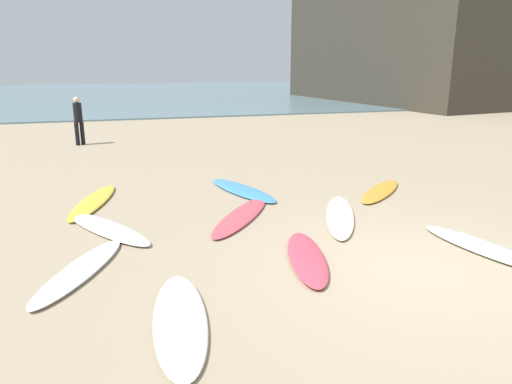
{
  "coord_description": "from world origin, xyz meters",
  "views": [
    {
      "loc": [
        -3.85,
        -5.1,
        2.75
      ],
      "look_at": [
        -1.28,
        3.46,
        0.3
      ],
      "focal_mm": 33.34,
      "sensor_mm": 36.0,
      "label": 1
    }
  ],
  "objects_px": {
    "surfboard_6": "(381,191)",
    "beachgoer_near": "(78,118)",
    "surfboard_1": "(80,270)",
    "surfboard_8": "(241,216)",
    "surfboard_3": "(481,247)",
    "surfboard_0": "(307,257)",
    "surfboard_5": "(242,190)",
    "surfboard_2": "(180,320)",
    "surfboard_4": "(93,202)",
    "surfboard_9": "(107,228)",
    "surfboard_7": "(340,216)"
  },
  "relations": [
    {
      "from": "surfboard_6",
      "to": "surfboard_9",
      "type": "height_order",
      "value": "surfboard_9"
    },
    {
      "from": "surfboard_3",
      "to": "beachgoer_near",
      "type": "relative_size",
      "value": 1.32
    },
    {
      "from": "surfboard_0",
      "to": "surfboard_8",
      "type": "xyz_separation_m",
      "value": [
        -0.41,
        2.13,
        -0.01
      ]
    },
    {
      "from": "surfboard_1",
      "to": "surfboard_5",
      "type": "height_order",
      "value": "surfboard_1"
    },
    {
      "from": "surfboard_1",
      "to": "surfboard_2",
      "type": "relative_size",
      "value": 1.01
    },
    {
      "from": "surfboard_0",
      "to": "surfboard_2",
      "type": "bearing_deg",
      "value": 45.24
    },
    {
      "from": "surfboard_4",
      "to": "surfboard_5",
      "type": "bearing_deg",
      "value": 15.55
    },
    {
      "from": "surfboard_2",
      "to": "surfboard_0",
      "type": "bearing_deg",
      "value": 36.74
    },
    {
      "from": "surfboard_1",
      "to": "surfboard_6",
      "type": "bearing_deg",
      "value": -132.06
    },
    {
      "from": "surfboard_2",
      "to": "surfboard_8",
      "type": "bearing_deg",
      "value": 70.5
    },
    {
      "from": "surfboard_3",
      "to": "surfboard_4",
      "type": "height_order",
      "value": "surfboard_3"
    },
    {
      "from": "surfboard_5",
      "to": "surfboard_6",
      "type": "bearing_deg",
      "value": 144.46
    },
    {
      "from": "surfboard_2",
      "to": "surfboard_8",
      "type": "relative_size",
      "value": 0.88
    },
    {
      "from": "surfboard_8",
      "to": "surfboard_7",
      "type": "bearing_deg",
      "value": -161.65
    },
    {
      "from": "surfboard_2",
      "to": "surfboard_4",
      "type": "bearing_deg",
      "value": 107.6
    },
    {
      "from": "surfboard_1",
      "to": "beachgoer_near",
      "type": "distance_m",
      "value": 10.94
    },
    {
      "from": "surfboard_4",
      "to": "surfboard_6",
      "type": "xyz_separation_m",
      "value": [
        5.97,
        -0.93,
        -0.0
      ]
    },
    {
      "from": "surfboard_4",
      "to": "surfboard_1",
      "type": "bearing_deg",
      "value": -75.65
    },
    {
      "from": "surfboard_0",
      "to": "surfboard_9",
      "type": "height_order",
      "value": "surfboard_0"
    },
    {
      "from": "surfboard_9",
      "to": "surfboard_8",
      "type": "bearing_deg",
      "value": 149.53
    },
    {
      "from": "surfboard_7",
      "to": "beachgoer_near",
      "type": "height_order",
      "value": "beachgoer_near"
    },
    {
      "from": "surfboard_9",
      "to": "beachgoer_near",
      "type": "xyz_separation_m",
      "value": [
        -0.9,
        9.25,
        0.86
      ]
    },
    {
      "from": "surfboard_0",
      "to": "surfboard_1",
      "type": "relative_size",
      "value": 0.89
    },
    {
      "from": "surfboard_5",
      "to": "beachgoer_near",
      "type": "bearing_deg",
      "value": -81.12
    },
    {
      "from": "surfboard_4",
      "to": "surfboard_9",
      "type": "height_order",
      "value": "surfboard_9"
    },
    {
      "from": "surfboard_9",
      "to": "surfboard_2",
      "type": "bearing_deg",
      "value": 72.37
    },
    {
      "from": "surfboard_2",
      "to": "beachgoer_near",
      "type": "height_order",
      "value": "beachgoer_near"
    },
    {
      "from": "surfboard_1",
      "to": "surfboard_8",
      "type": "bearing_deg",
      "value": -122.59
    },
    {
      "from": "surfboard_0",
      "to": "surfboard_5",
      "type": "relative_size",
      "value": 0.84
    },
    {
      "from": "surfboard_2",
      "to": "surfboard_5",
      "type": "xyz_separation_m",
      "value": [
        2.06,
        5.04,
        -0.0
      ]
    },
    {
      "from": "surfboard_3",
      "to": "surfboard_6",
      "type": "height_order",
      "value": "surfboard_3"
    },
    {
      "from": "surfboard_0",
      "to": "surfboard_2",
      "type": "xyz_separation_m",
      "value": [
        -1.98,
        -1.18,
        -0.0
      ]
    },
    {
      "from": "surfboard_1",
      "to": "surfboard_3",
      "type": "distance_m",
      "value": 5.86
    },
    {
      "from": "surfboard_2",
      "to": "surfboard_3",
      "type": "bearing_deg",
      "value": 15.63
    },
    {
      "from": "surfboard_0",
      "to": "surfboard_6",
      "type": "height_order",
      "value": "surfboard_0"
    },
    {
      "from": "surfboard_6",
      "to": "beachgoer_near",
      "type": "height_order",
      "value": "beachgoer_near"
    },
    {
      "from": "beachgoer_near",
      "to": "surfboard_3",
      "type": "bearing_deg",
      "value": 83.84
    },
    {
      "from": "surfboard_5",
      "to": "beachgoer_near",
      "type": "distance_m",
      "value": 8.43
    },
    {
      "from": "surfboard_2",
      "to": "surfboard_3",
      "type": "height_order",
      "value": "surfboard_3"
    },
    {
      "from": "surfboard_4",
      "to": "beachgoer_near",
      "type": "relative_size",
      "value": 1.59
    },
    {
      "from": "surfboard_3",
      "to": "surfboard_8",
      "type": "relative_size",
      "value": 0.85
    },
    {
      "from": "surfboard_5",
      "to": "surfboard_4",
      "type": "bearing_deg",
      "value": -17.53
    },
    {
      "from": "surfboard_1",
      "to": "surfboard_5",
      "type": "relative_size",
      "value": 0.94
    },
    {
      "from": "surfboard_1",
      "to": "surfboard_2",
      "type": "xyz_separation_m",
      "value": [
        1.11,
        -1.66,
        -0.0
      ]
    },
    {
      "from": "surfboard_1",
      "to": "surfboard_9",
      "type": "bearing_deg",
      "value": -75.98
    },
    {
      "from": "surfboard_7",
      "to": "beachgoer_near",
      "type": "bearing_deg",
      "value": -37.61
    },
    {
      "from": "beachgoer_near",
      "to": "surfboard_4",
      "type": "bearing_deg",
      "value": 60.23
    },
    {
      "from": "surfboard_3",
      "to": "surfboard_9",
      "type": "relative_size",
      "value": 0.9
    },
    {
      "from": "surfboard_4",
      "to": "surfboard_8",
      "type": "height_order",
      "value": "surfboard_4"
    },
    {
      "from": "surfboard_4",
      "to": "surfboard_8",
      "type": "xyz_separation_m",
      "value": [
        2.62,
        -1.73,
        -0.01
      ]
    }
  ]
}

